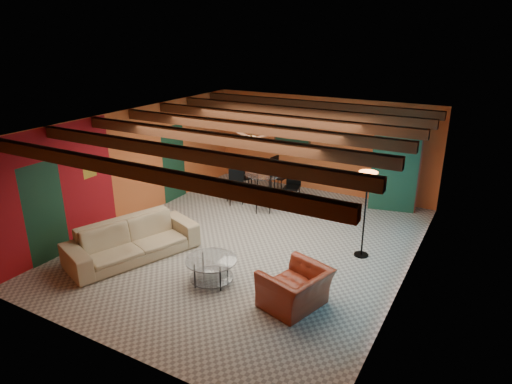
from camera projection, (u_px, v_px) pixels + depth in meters
The scene contains 11 objects.
room at pixel (254, 138), 9.17m from camera, with size 6.52×8.01×2.71m.
sofa at pixel (133, 240), 9.20m from camera, with size 2.63×1.03×0.77m, color #9E8965.
armchair at pixel (295, 288), 7.57m from camera, with size 1.06×0.93×0.69m, color maroon.
coffee_table at pixel (211, 271), 8.31m from camera, with size 0.96×0.96×0.49m, color silver, non-canonical shape.
dining_table at pixel (263, 182), 12.23m from camera, with size 2.02×2.02×1.05m, color white, non-canonical shape.
armoire at pixel (397, 172), 11.59m from camera, with size 1.10×0.54×1.93m, color maroon.
floor_lamp at pixel (365, 215), 9.07m from camera, with size 0.37×0.37×1.84m, color black, non-canonical shape.
ceiling_fan at pixel (251, 139), 9.08m from camera, with size 1.50×1.50×0.44m, color #472614, non-canonical shape.
painting at pixel (292, 132), 12.98m from camera, with size 1.05×0.03×0.65m, color black.
potted_plant at pixel (402, 126), 11.17m from camera, with size 0.42×0.36×0.47m, color #26661E.
vase at pixel (263, 160), 12.02m from camera, with size 0.17×0.17×0.17m, color orange.
Camera 1 is at (4.42, -7.72, 4.47)m, focal length 31.56 mm.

